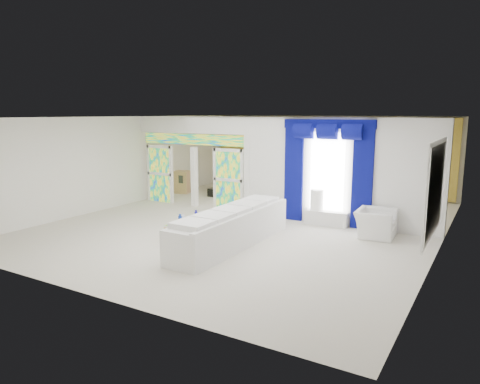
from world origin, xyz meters
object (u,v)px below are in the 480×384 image
Objects in this scene: white_sofa at (232,229)px; grand_piano at (241,180)px; console_table at (326,218)px; armchair at (376,223)px; coffee_table at (194,228)px.

grand_piano reaches higher than white_sofa.
console_table is 1.14× the size of armchair.
white_sofa is 7.50m from grand_piano.
armchair is 0.62× the size of grand_piano.
white_sofa reaches higher than coffee_table.
white_sofa is at bearing -56.15° from grand_piano.
armchair is 7.52m from grand_piano.
armchair is (1.48, -0.49, 0.14)m from console_table.
white_sofa is at bearing -12.53° from coffee_table.
white_sofa is 3.87× the size of armchair.
coffee_table is at bearing -133.90° from console_table.
coffee_table is 1.57× the size of armchair.
coffee_table is at bearing 167.83° from white_sofa.
console_table is at bearing 68.67° from armchair.
white_sofa reaches higher than armchair.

